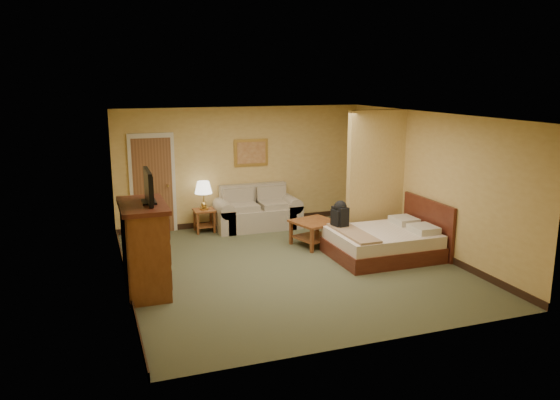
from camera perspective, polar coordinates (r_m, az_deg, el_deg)
name	(u,v)px	position (r m, az deg, el deg)	size (l,w,h in m)	color
floor	(290,266)	(9.57, 1.06, -6.89)	(6.00, 6.00, 0.00)	#4D5033
ceiling	(291,115)	(9.04, 1.13, 8.84)	(6.00, 6.00, 0.00)	white
back_wall	(242,167)	(12.02, -3.97, 3.51)	(5.50, 0.02, 2.60)	tan
left_wall	(122,205)	(8.66, -16.20, -0.53)	(0.02, 6.00, 2.60)	tan
right_wall	(429,183)	(10.49, 15.30, 1.76)	(0.02, 6.00, 2.60)	tan
partition	(376,176)	(10.94, 9.96, 2.45)	(1.20, 0.15, 2.60)	tan
door	(153,184)	(11.67, -13.16, 1.60)	(0.94, 0.16, 2.10)	beige
baseboard	(243,221)	(12.27, -3.87, -2.22)	(5.50, 0.02, 0.12)	black
loveseat	(257,214)	(11.88, -2.41, -1.50)	(1.83, 0.85, 0.92)	tan
side_table	(204,217)	(11.67, -7.92, -1.78)	(0.44, 0.44, 0.48)	brown
table_lamp	(203,188)	(11.53, -8.01, 1.23)	(0.37, 0.37, 0.61)	#BA9444
coffee_table	(315,228)	(10.62, 3.65, -2.93)	(0.95, 0.95, 0.49)	brown
wall_picture	(251,153)	(12.01, -3.03, 4.96)	(0.77, 0.04, 0.60)	#B78E3F
dresser	(145,247)	(8.51, -13.95, -4.83)	(0.68, 1.29, 1.38)	brown
tv	(148,188)	(8.30, -13.60, 1.27)	(0.21, 0.81, 0.49)	black
bed	(386,242)	(10.16, 10.98, -4.33)	(1.90, 1.55, 1.01)	#4A1B11
backpack	(340,213)	(10.10, 6.31, -1.41)	(0.25, 0.33, 0.51)	black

